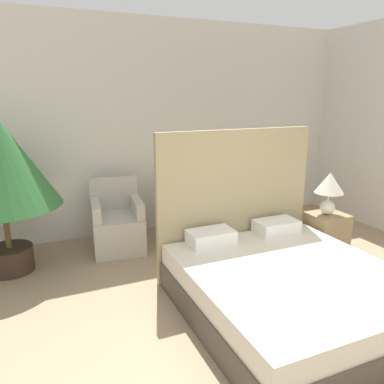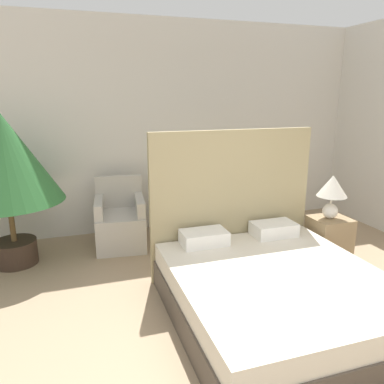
{
  "view_description": "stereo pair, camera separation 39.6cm",
  "coord_description": "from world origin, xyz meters",
  "px_view_note": "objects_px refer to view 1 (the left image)",
  "views": [
    {
      "loc": [
        -1.75,
        -1.32,
        1.92
      ],
      "look_at": [
        -0.06,
        2.59,
        0.8
      ],
      "focal_mm": 35.0,
      "sensor_mm": 36.0,
      "label": 1
    },
    {
      "loc": [
        -1.38,
        -1.46,
        1.92
      ],
      "look_at": [
        -0.06,
        2.59,
        0.8
      ],
      "focal_mm": 35.0,
      "sensor_mm": 36.0,
      "label": 2
    }
  ],
  "objects_px": {
    "armchair_near_window_left": "(118,227)",
    "table_lamp": "(329,187)",
    "bed": "(283,281)",
    "nightstand": "(326,237)",
    "armchair_near_window_right": "(193,217)"
  },
  "relations": [
    {
      "from": "armchair_near_window_left",
      "to": "bed",
      "type": "bearing_deg",
      "value": -55.68
    },
    {
      "from": "armchair_near_window_left",
      "to": "armchair_near_window_right",
      "type": "xyz_separation_m",
      "value": [
        1.04,
        0.0,
        0.0
      ]
    },
    {
      "from": "nightstand",
      "to": "table_lamp",
      "type": "distance_m",
      "value": 0.61
    },
    {
      "from": "armchair_near_window_left",
      "to": "table_lamp",
      "type": "xyz_separation_m",
      "value": [
        2.16,
        -1.3,
        0.61
      ]
    },
    {
      "from": "armchair_near_window_right",
      "to": "armchair_near_window_left",
      "type": "bearing_deg",
      "value": -174.99
    },
    {
      "from": "bed",
      "to": "nightstand",
      "type": "relative_size",
      "value": 3.49
    },
    {
      "from": "bed",
      "to": "table_lamp",
      "type": "bearing_deg",
      "value": 31.64
    },
    {
      "from": "nightstand",
      "to": "table_lamp",
      "type": "bearing_deg",
      "value": 180.0
    },
    {
      "from": "armchair_near_window_right",
      "to": "table_lamp",
      "type": "distance_m",
      "value": 1.82
    },
    {
      "from": "table_lamp",
      "to": "armchair_near_window_right",
      "type": "bearing_deg",
      "value": 130.59
    },
    {
      "from": "armchair_near_window_left",
      "to": "table_lamp",
      "type": "height_order",
      "value": "table_lamp"
    },
    {
      "from": "armchair_near_window_left",
      "to": "nightstand",
      "type": "xyz_separation_m",
      "value": [
        2.18,
        -1.3,
        -0.0
      ]
    },
    {
      "from": "table_lamp",
      "to": "armchair_near_window_left",
      "type": "bearing_deg",
      "value": 148.9
    },
    {
      "from": "bed",
      "to": "nightstand",
      "type": "xyz_separation_m",
      "value": [
        1.12,
        0.68,
        -0.0
      ]
    },
    {
      "from": "bed",
      "to": "nightstand",
      "type": "height_order",
      "value": "bed"
    }
  ]
}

